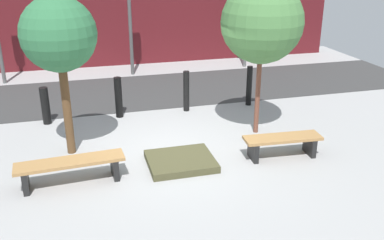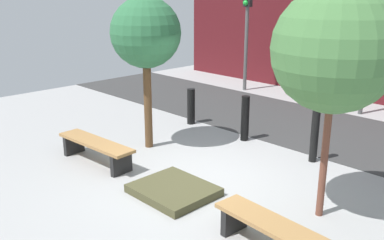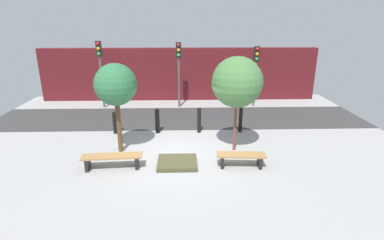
# 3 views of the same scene
# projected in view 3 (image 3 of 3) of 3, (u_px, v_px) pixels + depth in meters

# --- Properties ---
(ground_plane) EXTENTS (18.00, 18.00, 0.00)m
(ground_plane) POSITION_uv_depth(u_px,v_px,m) (178.00, 157.00, 10.64)
(ground_plane) COLOR #9A9A9A
(road_strip) EXTENTS (18.00, 3.49, 0.01)m
(road_strip) POSITION_uv_depth(u_px,v_px,m) (179.00, 118.00, 14.82)
(road_strip) COLOR #353535
(road_strip) RESTS_ON ground
(building_facade) EXTENTS (16.20, 0.50, 3.07)m
(building_facade) POSITION_uv_depth(u_px,v_px,m) (179.00, 74.00, 17.81)
(building_facade) COLOR #511419
(building_facade) RESTS_ON ground
(bench_left) EXTENTS (1.97, 0.58, 0.47)m
(bench_left) POSITION_uv_depth(u_px,v_px,m) (112.00, 159.00, 9.72)
(bench_left) COLOR black
(bench_left) RESTS_ON ground
(bench_right) EXTENTS (1.63, 0.56, 0.45)m
(bench_right) POSITION_uv_depth(u_px,v_px,m) (241.00, 158.00, 9.85)
(bench_right) COLOR black
(bench_right) RESTS_ON ground
(planter_bed) EXTENTS (1.31, 1.13, 0.14)m
(planter_bed) POSITION_uv_depth(u_px,v_px,m) (177.00, 163.00, 10.06)
(planter_bed) COLOR #454329
(planter_bed) RESTS_ON ground
(tree_behind_left_bench) EXTENTS (1.47, 1.47, 3.24)m
(tree_behind_left_bench) POSITION_uv_depth(u_px,v_px,m) (116.00, 85.00, 10.32)
(tree_behind_left_bench) COLOR #533921
(tree_behind_left_bench) RESTS_ON ground
(tree_behind_right_bench) EXTENTS (1.79, 1.79, 3.46)m
(tree_behind_right_bench) POSITION_uv_depth(u_px,v_px,m) (237.00, 82.00, 10.41)
(tree_behind_right_bench) COLOR brown
(tree_behind_right_bench) RESTS_ON ground
(bollard_far_left) EXTENTS (0.21, 0.21, 0.93)m
(bollard_far_left) POSITION_uv_depth(u_px,v_px,m) (115.00, 123.00, 12.70)
(bollard_far_left) COLOR black
(bollard_far_left) RESTS_ON ground
(bollard_left) EXTENTS (0.19, 0.19, 1.05)m
(bollard_left) POSITION_uv_depth(u_px,v_px,m) (157.00, 121.00, 12.74)
(bollard_left) COLOR black
(bollard_left) RESTS_ON ground
(bollard_center) EXTENTS (0.16, 0.16, 1.09)m
(bollard_center) POSITION_uv_depth(u_px,v_px,m) (199.00, 120.00, 12.78)
(bollard_center) COLOR black
(bollard_center) RESTS_ON ground
(bollard_right) EXTENTS (0.16, 0.16, 1.10)m
(bollard_right) POSITION_uv_depth(u_px,v_px,m) (241.00, 120.00, 12.83)
(bollard_right) COLOR black
(bollard_right) RESTS_ON ground
(traffic_light_west) EXTENTS (0.28, 0.27, 3.58)m
(traffic_light_west) POSITION_uv_depth(u_px,v_px,m) (100.00, 62.00, 15.83)
(traffic_light_west) COLOR #515151
(traffic_light_west) RESTS_ON ground
(traffic_light_mid_west) EXTENTS (0.28, 0.27, 3.49)m
(traffic_light_mid_west) POSITION_uv_depth(u_px,v_px,m) (179.00, 63.00, 15.97)
(traffic_light_mid_west) COLOR #494949
(traffic_light_mid_west) RESTS_ON ground
(traffic_light_mid_east) EXTENTS (0.28, 0.27, 3.28)m
(traffic_light_mid_east) POSITION_uv_depth(u_px,v_px,m) (256.00, 65.00, 16.13)
(traffic_light_mid_east) COLOR #585858
(traffic_light_mid_east) RESTS_ON ground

